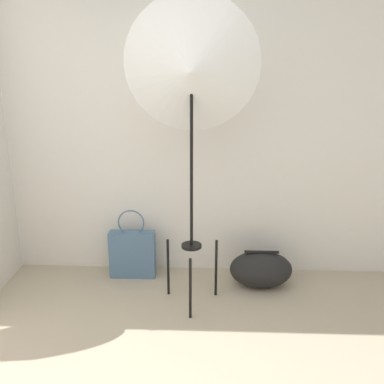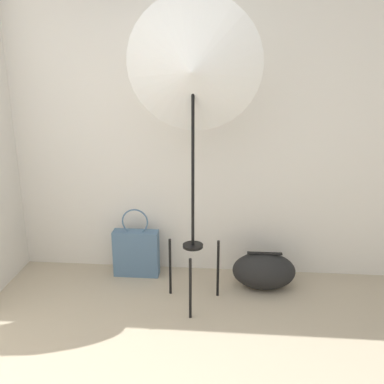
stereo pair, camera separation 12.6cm
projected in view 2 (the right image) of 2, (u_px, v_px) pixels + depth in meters
The scene contains 4 objects.
wall_back at pixel (160, 118), 3.58m from camera, with size 8.00×0.05×2.60m.
photo_umbrella at pixel (193, 70), 2.89m from camera, with size 0.92×0.41×2.18m.
tote_bag at pixel (136, 252), 3.75m from camera, with size 0.38×0.12×0.59m.
duffel_bag at pixel (264, 271), 3.55m from camera, with size 0.50×0.30×0.30m.
Camera 2 is at (0.56, -1.46, 1.81)m, focal length 42.00 mm.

